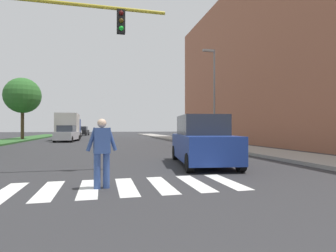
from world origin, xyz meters
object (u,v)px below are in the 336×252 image
Objects in this scene: tree_distant at (23,96)px; sedan_distant at (74,132)px; truck_box_delivery at (69,126)px; pedestrian_performer at (102,150)px; sedan_far_horizon at (83,131)px; street_lamp_right at (213,88)px; suv_crossing at (202,141)px; sedan_midblock at (67,134)px.

tree_distant reaches higher than sedan_distant.
sedan_distant is (4.80, 9.79, -4.43)m from tree_distant.
pedestrian_performer is at bearing -81.95° from truck_box_delivery.
sedan_far_horizon is 0.69× the size of truck_box_delivery.
suv_crossing is (-4.64, -9.80, -3.66)m from street_lamp_right.
suv_crossing is at bearing -62.21° from tree_distant.
tree_distant is at bearing 140.90° from sedan_midblock.
truck_box_delivery is (5.15, -0.57, -3.57)m from tree_distant.
street_lamp_right is 1.58× the size of sedan_midblock.
truck_box_delivery reaches higher than sedan_midblock.
sedan_midblock is 1.08× the size of sedan_distant.
sedan_midblock is 0.77× the size of truck_box_delivery.
sedan_midblock is at bearing -39.10° from tree_distant.
suv_crossing is at bearing -69.58° from sedan_midblock.
pedestrian_performer is 23.85m from sedan_midblock.
suv_crossing is at bearing 41.65° from pedestrian_performer.
tree_distant is 1.15× the size of truck_box_delivery.
sedan_midblock is 1.11× the size of sedan_far_horizon.
sedan_distant is (-0.64, 14.22, -0.02)m from sedan_midblock.
truck_box_delivery is (-12.42, 14.16, -2.96)m from street_lamp_right.
truck_box_delivery is (-0.30, 3.85, 0.84)m from sedan_midblock.
street_lamp_right reaches higher than suv_crossing.
truck_box_delivery reaches higher than suv_crossing.
pedestrian_performer is at bearing -122.77° from street_lamp_right.
sedan_midblock is 3.96m from truck_box_delivery.
street_lamp_right reaches higher than pedestrian_performer.
sedan_far_horizon reaches higher than sedan_midblock.
suv_crossing reaches higher than pedestrian_performer.
truck_box_delivery reaches higher than pedestrian_performer.
pedestrian_performer is at bearing -85.73° from sedan_far_horizon.
sedan_far_horizon reaches higher than sedan_distant.
suv_crossing is (3.90, 3.47, -0.00)m from pedestrian_performer.
suv_crossing is at bearing -115.33° from street_lamp_right.
suv_crossing is 21.45m from sedan_midblock.
tree_distant is at bearing 140.01° from street_lamp_right.
tree_distant is 6.29m from truck_box_delivery.
tree_distant is at bearing 173.67° from truck_box_delivery.
street_lamp_right is at bearing 57.23° from pedestrian_performer.
street_lamp_right is 1.71× the size of sedan_distant.
sedan_far_horizon is at bearing 109.46° from street_lamp_right.
street_lamp_right reaches higher than tree_distant.
sedan_midblock is (-12.12, 10.31, -3.80)m from street_lamp_right.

